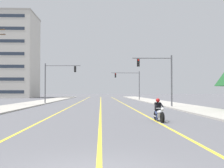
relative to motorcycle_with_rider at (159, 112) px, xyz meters
The scene contains 10 objects.
lane_stripe_center 33.49m from the motorcycle_with_rider, 96.35° to the left, with size 0.16×100.00×0.01m, color yellow.
lane_stripe_left 34.11m from the motorcycle_with_rider, 102.62° to the left, with size 0.16×100.00×0.01m, color yellow.
lane_stripe_right 33.28m from the motorcycle_with_rider, 90.24° to the left, with size 0.16×100.00×0.01m, color yellow.
sidewalk_kerb_right 28.96m from the motorcycle_with_rider, 77.59° to the left, with size 4.40×110.00×0.14m, color #ADA89E.
sidewalk_kerb_left 31.58m from the motorcycle_with_rider, 116.43° to the left, with size 4.40×110.00×0.14m, color #ADA89E.
motorcycle_with_rider is the anchor object (origin of this frame).
traffic_signal_near_right 16.62m from the motorcycle_with_rider, 78.01° to the left, with size 4.76×0.37×6.20m.
traffic_signal_near_left 28.66m from the motorcycle_with_rider, 111.87° to the left, with size 5.47×0.46×6.20m.
traffic_signal_mid_right 43.55m from the motorcycle_with_rider, 86.42° to the left, with size 6.07×0.49×6.20m.
apartment_building_far_left_block 79.31m from the motorcycle_with_rider, 114.82° to the left, with size 18.74×14.54×25.40m.
Camera 1 is at (0.26, -6.67, 1.90)m, focal length 46.82 mm.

